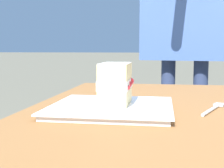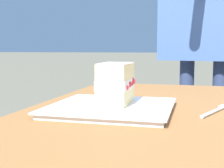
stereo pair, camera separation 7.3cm
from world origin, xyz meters
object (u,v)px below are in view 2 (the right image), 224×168
object	(u,v)px
dessert_fork	(217,110)
diner_person	(205,8)
dessert_plate	(112,108)
cake_slice	(116,84)

from	to	relation	value
dessert_fork	diner_person	distance (m)	1.05
dessert_plate	diner_person	distance (m)	1.12
dessert_plate	cake_slice	distance (m)	0.06
diner_person	cake_slice	bearing A→B (deg)	-12.53
dessert_plate	diner_person	bearing A→B (deg)	167.19
cake_slice	diner_person	size ratio (longest dim) A/B	0.07
dessert_fork	diner_person	size ratio (longest dim) A/B	0.10
dessert_fork	dessert_plate	bearing A→B (deg)	-77.13
cake_slice	dessert_fork	world-z (taller)	cake_slice
dessert_plate	cake_slice	world-z (taller)	cake_slice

